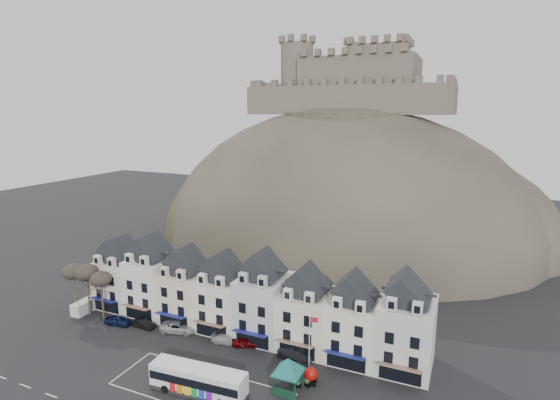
% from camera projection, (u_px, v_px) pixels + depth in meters
% --- Properties ---
extents(ground, '(300.00, 300.00, 0.00)m').
position_uv_depth(ground, '(181.00, 391.00, 52.46)').
color(ground, black).
rests_on(ground, ground).
extents(coach_bay_markings, '(22.00, 7.50, 0.01)m').
position_uv_depth(coach_bay_markings, '(201.00, 389.00, 52.79)').
color(coach_bay_markings, silver).
rests_on(coach_bay_markings, ground).
extents(townhouse_terrace, '(54.40, 9.35, 11.80)m').
position_uv_depth(townhouse_terrace, '(245.00, 298.00, 65.64)').
color(townhouse_terrace, '#EEE4CE').
rests_on(townhouse_terrace, ground).
extents(castle_hill, '(100.00, 76.00, 68.00)m').
position_uv_depth(castle_hill, '(346.00, 239.00, 113.72)').
color(castle_hill, '#363229').
rests_on(castle_hill, ground).
extents(castle, '(50.20, 22.20, 22.00)m').
position_uv_depth(castle, '(355.00, 82.00, 112.17)').
color(castle, '#665A4E').
rests_on(castle, ground).
extents(tree_left_far, '(3.61, 3.61, 8.24)m').
position_uv_depth(tree_left_far, '(73.00, 272.00, 71.95)').
color(tree_left_far, '#3C3126').
rests_on(tree_left_far, ground).
extents(tree_left_mid, '(3.78, 3.78, 8.64)m').
position_uv_depth(tree_left_mid, '(86.00, 273.00, 70.69)').
color(tree_left_mid, '#3C3126').
rests_on(tree_left_mid, ground).
extents(tree_left_near, '(3.43, 3.43, 7.84)m').
position_uv_depth(tree_left_near, '(101.00, 279.00, 69.64)').
color(tree_left_near, '#3C3126').
rests_on(tree_left_near, ground).
extents(bus, '(12.06, 3.57, 3.36)m').
position_uv_depth(bus, '(198.00, 379.00, 51.59)').
color(bus, '#262628').
rests_on(bus, ground).
extents(bus_shelter, '(6.79, 6.79, 4.31)m').
position_uv_depth(bus_shelter, '(288.00, 366.00, 51.71)').
color(bus_shelter, '#103221').
rests_on(bus_shelter, ground).
extents(red_buoy, '(1.71, 1.71, 2.11)m').
position_uv_depth(red_buoy, '(311.00, 375.00, 53.67)').
color(red_buoy, black).
rests_on(red_buoy, ground).
extents(flagpole, '(1.06, 0.44, 7.72)m').
position_uv_depth(flagpole, '(310.00, 340.00, 55.51)').
color(flagpole, silver).
rests_on(flagpole, ground).
extents(white_van, '(2.05, 4.43, 1.99)m').
position_uv_depth(white_van, '(85.00, 306.00, 72.67)').
color(white_van, silver).
rests_on(white_van, ground).
extents(planter_west, '(0.99, 0.73, 0.89)m').
position_uv_depth(planter_west, '(298.00, 384.00, 53.02)').
color(planter_west, black).
rests_on(planter_west, ground).
extents(planter_east, '(1.12, 0.84, 1.00)m').
position_uv_depth(planter_east, '(307.00, 382.00, 53.29)').
color(planter_east, black).
rests_on(planter_east, ground).
extents(car_navy, '(4.46, 2.28, 1.45)m').
position_uv_depth(car_navy, '(118.00, 321.00, 68.36)').
color(car_navy, '#0B163A').
rests_on(car_navy, ground).
extents(car_black, '(4.05, 1.63, 1.31)m').
position_uv_depth(car_black, '(143.00, 324.00, 67.55)').
color(car_black, black).
rests_on(car_black, ground).
extents(car_silver, '(6.05, 3.97, 1.57)m').
position_uv_depth(car_silver, '(179.00, 327.00, 66.25)').
color(car_silver, '#BBBCC3').
rests_on(car_silver, ground).
extents(car_white, '(4.40, 2.19, 1.23)m').
position_uv_depth(car_white, '(226.00, 339.00, 63.00)').
color(car_white, silver).
rests_on(car_white, ground).
extents(car_maroon, '(4.21, 2.97, 1.33)m').
position_uv_depth(car_maroon, '(245.00, 342.00, 62.17)').
color(car_maroon, '#550407').
rests_on(car_maroon, ground).
extents(car_charcoal, '(4.88, 2.00, 1.57)m').
position_uv_depth(car_charcoal, '(296.00, 353.00, 59.09)').
color(car_charcoal, black).
rests_on(car_charcoal, ground).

